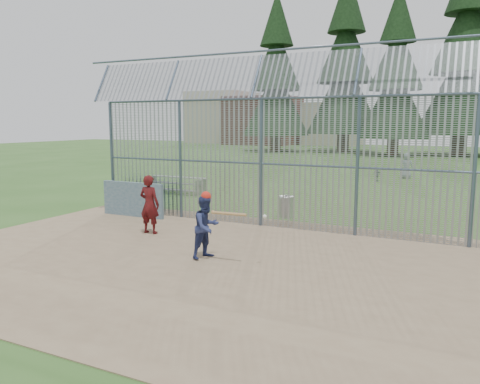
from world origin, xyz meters
The scene contains 13 objects.
ground centered at (0.00, 0.00, 0.00)m, with size 120.00×120.00×0.00m, color #2D511E.
dirt_infield centered at (0.00, -0.50, 0.01)m, with size 14.00×10.00×0.02m, color #756047.
dugout_wall centered at (-4.60, 2.90, 0.62)m, with size 2.50×0.12×1.20m, color #38566B.
batter centered at (0.26, -0.38, 0.79)m, with size 0.74×0.58×1.53m, color navy.
onlooker centered at (-2.52, 1.08, 0.89)m, with size 0.63×0.42×1.74m, color maroon.
bg_kid_standing centered at (2.64, 18.83, 0.76)m, with size 0.75×0.49×1.53m, color slate.
bg_kid_seated centered at (1.34, 16.68, 0.40)m, with size 0.47×0.19×0.80m, color slate.
batting_gear centered at (0.45, -0.42, 1.44)m, with size 1.71×0.33×0.51m.
trash_can centered at (0.26, 5.11, 0.38)m, with size 0.56×0.56×0.82m.
bleacher centered at (-6.42, 8.22, 0.41)m, with size 3.00×0.95×0.72m.
backstop_fence centered at (1.81, 3.43, 2.36)m, with size 20.09×0.81×5.30m.
conifer_row centered at (1.93, 41.51, 10.83)m, with size 38.48×12.26×20.20m.
distant_buildings centered at (-23.18, 56.49, 3.60)m, with size 26.50×10.50×8.00m.
Camera 1 is at (5.81, -9.93, 3.29)m, focal length 35.00 mm.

